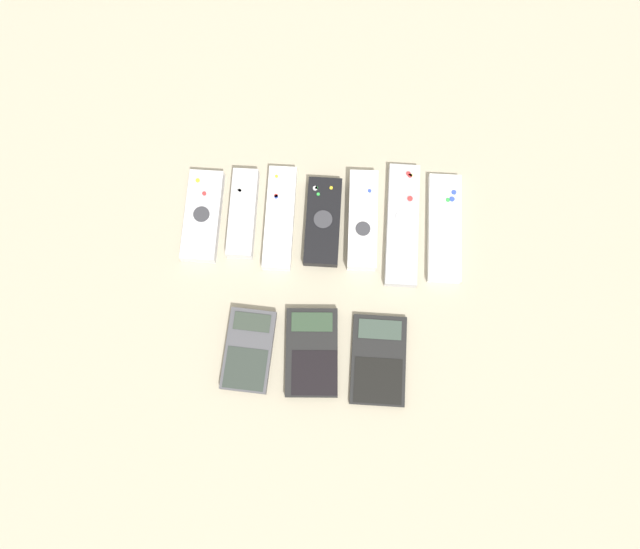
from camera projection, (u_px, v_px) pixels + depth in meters
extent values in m
plane|color=#B2A88E|center=(319.00, 297.00, 1.04)|extent=(3.00, 3.00, 0.00)
cube|color=silver|center=(203.00, 216.00, 1.06)|extent=(0.06, 0.16, 0.02)
cylinder|color=#38383D|center=(201.00, 214.00, 1.05)|extent=(0.03, 0.03, 0.00)
cylinder|color=yellow|center=(198.00, 180.00, 1.07)|extent=(0.01, 0.01, 0.00)
cylinder|color=red|center=(204.00, 194.00, 1.06)|extent=(0.01, 0.01, 0.00)
cube|color=silver|center=(243.00, 214.00, 1.06)|extent=(0.04, 0.15, 0.03)
cylinder|color=silver|center=(242.00, 210.00, 1.05)|extent=(0.03, 0.03, 0.00)
cylinder|color=silver|center=(239.00, 191.00, 1.06)|extent=(0.01, 0.01, 0.00)
cylinder|color=silver|center=(240.00, 190.00, 1.06)|extent=(0.01, 0.01, 0.00)
cube|color=white|center=(280.00, 218.00, 1.06)|extent=(0.05, 0.18, 0.02)
cylinder|color=red|center=(276.00, 196.00, 1.06)|extent=(0.01, 0.01, 0.00)
cylinder|color=blue|center=(276.00, 197.00, 1.06)|extent=(0.01, 0.01, 0.00)
cylinder|color=yellow|center=(277.00, 176.00, 1.07)|extent=(0.01, 0.01, 0.00)
cube|color=black|center=(321.00, 222.00, 1.06)|extent=(0.06, 0.15, 0.02)
cylinder|color=#38383D|center=(321.00, 219.00, 1.05)|extent=(0.03, 0.03, 0.00)
cylinder|color=green|center=(316.00, 188.00, 1.06)|extent=(0.01, 0.01, 0.00)
cylinder|color=green|center=(318.00, 194.00, 1.06)|extent=(0.01, 0.01, 0.00)
cylinder|color=silver|center=(315.00, 188.00, 1.06)|extent=(0.01, 0.01, 0.00)
cylinder|color=yellow|center=(331.00, 188.00, 1.06)|extent=(0.01, 0.01, 0.00)
cube|color=white|center=(363.00, 220.00, 1.06)|extent=(0.05, 0.17, 0.03)
cylinder|color=#38383D|center=(363.00, 229.00, 1.04)|extent=(0.02, 0.02, 0.00)
cylinder|color=silver|center=(369.00, 178.00, 1.06)|extent=(0.01, 0.01, 0.00)
cylinder|color=blue|center=(370.00, 191.00, 1.06)|extent=(0.01, 0.01, 0.00)
cube|color=#B7B7BC|center=(402.00, 225.00, 1.06)|extent=(0.06, 0.21, 0.02)
cylinder|color=silver|center=(403.00, 217.00, 1.05)|extent=(0.03, 0.03, 0.00)
cylinder|color=yellow|center=(411.00, 175.00, 1.07)|extent=(0.01, 0.01, 0.00)
cylinder|color=red|center=(410.00, 199.00, 1.06)|extent=(0.01, 0.01, 0.00)
cylinder|color=red|center=(410.00, 176.00, 1.07)|extent=(0.01, 0.01, 0.00)
cylinder|color=red|center=(408.00, 174.00, 1.07)|extent=(0.01, 0.01, 0.00)
cube|color=white|center=(444.00, 228.00, 1.06)|extent=(0.06, 0.19, 0.02)
cylinder|color=silver|center=(445.00, 228.00, 1.05)|extent=(0.03, 0.03, 0.00)
cylinder|color=blue|center=(454.00, 192.00, 1.07)|extent=(0.01, 0.01, 0.00)
cylinder|color=green|center=(448.00, 200.00, 1.06)|extent=(0.01, 0.01, 0.00)
cylinder|color=blue|center=(452.00, 199.00, 1.06)|extent=(0.01, 0.01, 0.00)
cube|color=#4C4C51|center=(249.00, 350.00, 1.01)|extent=(0.08, 0.14, 0.02)
cube|color=#333D33|center=(252.00, 322.00, 1.01)|extent=(0.06, 0.03, 0.00)
cube|color=#2E3730|center=(245.00, 369.00, 0.99)|extent=(0.07, 0.07, 0.00)
cube|color=black|center=(312.00, 353.00, 1.01)|extent=(0.09, 0.15, 0.02)
cube|color=#2D422D|center=(312.00, 322.00, 1.01)|extent=(0.07, 0.03, 0.00)
cube|color=black|center=(311.00, 373.00, 0.99)|extent=(0.08, 0.07, 0.00)
cube|color=black|center=(379.00, 360.00, 1.01)|extent=(0.09, 0.15, 0.01)
cube|color=#38473D|center=(380.00, 329.00, 1.02)|extent=(0.07, 0.03, 0.00)
cube|color=black|center=(378.00, 381.00, 1.00)|extent=(0.08, 0.07, 0.00)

